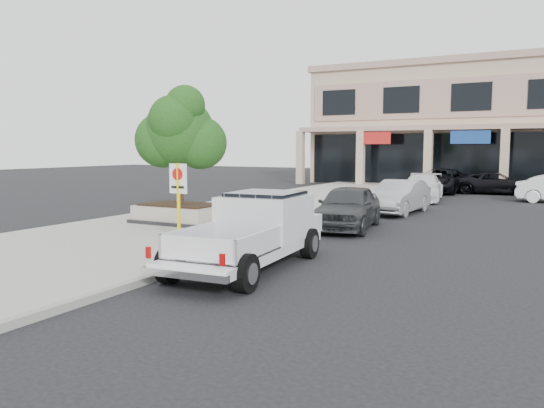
{
  "coord_description": "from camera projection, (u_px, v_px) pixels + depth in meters",
  "views": [
    {
      "loc": [
        5.91,
        -11.5,
        2.83
      ],
      "look_at": [
        -1.0,
        1.5,
        1.28
      ],
      "focal_mm": 35.0,
      "sensor_mm": 36.0,
      "label": 1
    }
  ],
  "objects": [
    {
      "name": "ground",
      "position": [
        279.0,
        263.0,
        13.16
      ],
      "size": [
        120.0,
        120.0,
        0.0
      ],
      "primitive_type": "plane",
      "color": "black",
      "rests_on": "ground"
    },
    {
      "name": "sidewalk",
      "position": [
        225.0,
        218.0,
        20.99
      ],
      "size": [
        8.0,
        52.0,
        0.15
      ],
      "primitive_type": "cube",
      "color": "gray",
      "rests_on": "ground"
    },
    {
      "name": "curb",
      "position": [
        317.0,
        225.0,
        19.14
      ],
      "size": [
        0.2,
        52.0,
        0.15
      ],
      "primitive_type": "cube",
      "color": "gray",
      "rests_on": "ground"
    },
    {
      "name": "planter",
      "position": [
        181.0,
        213.0,
        19.34
      ],
      "size": [
        3.2,
        2.2,
        0.68
      ],
      "color": "black",
      "rests_on": "sidewalk"
    },
    {
      "name": "planter_tree",
      "position": [
        185.0,
        132.0,
        19.11
      ],
      "size": [
        2.9,
        2.55,
        4.0
      ],
      "color": "black",
      "rests_on": "planter"
    },
    {
      "name": "no_parking_sign",
      "position": [
        178.0,
        195.0,
        13.82
      ],
      "size": [
        0.55,
        0.09,
        2.3
      ],
      "color": "yellow",
      "rests_on": "sidewalk"
    },
    {
      "name": "hedge",
      "position": [
        299.0,
        211.0,
        18.82
      ],
      "size": [
        1.1,
        0.99,
        0.93
      ],
      "primitive_type": "ellipsoid",
      "color": "#204513",
      "rests_on": "sidewalk"
    },
    {
      "name": "pickup_truck",
      "position": [
        248.0,
        232.0,
        12.41
      ],
      "size": [
        2.44,
        5.72,
        1.76
      ],
      "primitive_type": null,
      "rotation": [
        0.0,
        0.0,
        0.07
      ],
      "color": "silver",
      "rests_on": "ground"
    },
    {
      "name": "curb_car_a",
      "position": [
        348.0,
        207.0,
        18.68
      ],
      "size": [
        2.42,
        4.76,
        1.55
      ],
      "primitive_type": "imported",
      "rotation": [
        0.0,
        0.0,
        0.13
      ],
      "color": "#313537",
      "rests_on": "ground"
    },
    {
      "name": "curb_car_b",
      "position": [
        399.0,
        197.0,
        23.11
      ],
      "size": [
        1.86,
        4.52,
        1.45
      ],
      "primitive_type": "imported",
      "rotation": [
        0.0,
        0.0,
        -0.07
      ],
      "color": "#AAADB2",
      "rests_on": "ground"
    },
    {
      "name": "curb_car_c",
      "position": [
        422.0,
        187.0,
        28.73
      ],
      "size": [
        2.63,
        5.21,
        1.45
      ],
      "primitive_type": "imported",
      "rotation": [
        0.0,
        0.0,
        0.12
      ],
      "color": "silver",
      "rests_on": "ground"
    },
    {
      "name": "curb_car_d",
      "position": [
        441.0,
        181.0,
        33.82
      ],
      "size": [
        3.04,
        5.76,
        1.54
      ],
      "primitive_type": "imported",
      "rotation": [
        0.0,
        0.0,
        -0.09
      ],
      "color": "black",
      "rests_on": "ground"
    },
    {
      "name": "lot_car_d",
      "position": [
        497.0,
        183.0,
        32.86
      ],
      "size": [
        4.99,
        2.49,
        1.36
      ],
      "primitive_type": "imported",
      "rotation": [
        0.0,
        0.0,
        1.62
      ],
      "color": "black",
      "rests_on": "ground"
    }
  ]
}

